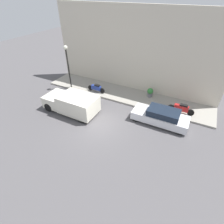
{
  "coord_description": "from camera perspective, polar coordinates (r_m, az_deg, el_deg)",
  "views": [
    {
      "loc": [
        -8.85,
        -5.78,
        8.82
      ],
      "look_at": [
        1.25,
        -0.58,
        0.6
      ],
      "focal_mm": 28.0,
      "sensor_mm": 36.0,
      "label": 1
    }
  ],
  "objects": [
    {
      "name": "building_facade",
      "position": [
        17.36,
        6.99,
        19.03
      ],
      "size": [
        0.3,
        16.47,
        7.72
      ],
      "color": "beige",
      "rests_on": "ground_plane"
    },
    {
      "name": "ground_plane",
      "position": [
        13.77,
        -4.56,
        -4.09
      ],
      "size": [
        60.0,
        60.0,
        0.0
      ],
      "primitive_type": "plane",
      "color": "#514F51"
    },
    {
      "name": "motorcycle_blue",
      "position": [
        17.65,
        -5.15,
        7.87
      ],
      "size": [
        0.3,
        1.9,
        0.78
      ],
      "color": "navy",
      "rests_on": "sidewalk"
    },
    {
      "name": "delivery_van",
      "position": [
        15.09,
        -13.09,
        2.95
      ],
      "size": [
        2.09,
        4.69,
        1.63
      ],
      "color": "silver",
      "rests_on": "ground_plane"
    },
    {
      "name": "streetlamp",
      "position": [
        17.95,
        -14.45,
        16.56
      ],
      "size": [
        0.39,
        0.39,
        4.27
      ],
      "color": "black",
      "rests_on": "sidewalk"
    },
    {
      "name": "potted_plant",
      "position": [
        17.14,
        12.31,
        6.31
      ],
      "size": [
        0.55,
        0.55,
        0.85
      ],
      "color": "slate",
      "rests_on": "sidewalk"
    },
    {
      "name": "parked_car",
      "position": [
        14.07,
        15.63,
        -1.39
      ],
      "size": [
        1.62,
        4.29,
        1.27
      ],
      "color": "silver",
      "rests_on": "ground_plane"
    },
    {
      "name": "motorcycle_red",
      "position": [
        15.53,
        21.68,
        1.14
      ],
      "size": [
        0.3,
        2.14,
        0.85
      ],
      "color": "#B21E1E",
      "rests_on": "sidewalk"
    },
    {
      "name": "sidewalk",
      "position": [
        17.44,
        4.09,
        5.7
      ],
      "size": [
        3.02,
        16.47,
        0.16
      ],
      "color": "gray",
      "rests_on": "ground_plane"
    }
  ]
}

